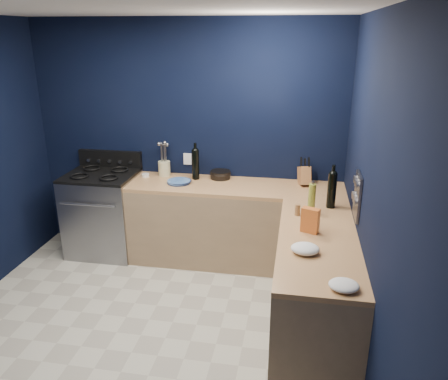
% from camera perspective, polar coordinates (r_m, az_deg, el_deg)
% --- Properties ---
extents(floor, '(3.50, 3.50, 0.02)m').
position_cam_1_polar(floor, '(4.01, -10.77, -18.18)').
color(floor, '#BAB6A4').
rests_on(floor, ground).
extents(ceiling, '(3.50, 3.50, 0.02)m').
position_cam_1_polar(ceiling, '(3.18, -14.02, 22.36)').
color(ceiling, silver).
rests_on(ceiling, ground).
extents(wall_back, '(3.50, 0.02, 2.60)m').
position_cam_1_polar(wall_back, '(4.98, -4.77, 6.56)').
color(wall_back, black).
rests_on(wall_back, ground).
extents(wall_right, '(0.02, 3.50, 2.60)m').
position_cam_1_polar(wall_right, '(3.19, 18.69, -2.22)').
color(wall_right, black).
rests_on(wall_right, ground).
extents(cab_back, '(2.30, 0.63, 0.86)m').
position_cam_1_polar(cab_back, '(4.85, 1.47, -4.65)').
color(cab_back, '#987957').
rests_on(cab_back, floor).
extents(top_back, '(2.30, 0.63, 0.04)m').
position_cam_1_polar(top_back, '(4.68, 1.51, 0.37)').
color(top_back, '#905C32').
rests_on(top_back, cab_back).
extents(cab_right, '(0.63, 1.67, 0.86)m').
position_cam_1_polar(cab_right, '(3.80, 11.67, -12.58)').
color(cab_right, '#987957').
rests_on(cab_right, floor).
extents(top_right, '(0.63, 1.67, 0.04)m').
position_cam_1_polar(top_right, '(3.58, 12.17, -6.48)').
color(top_right, '#905C32').
rests_on(top_right, cab_right).
extents(gas_range, '(0.76, 0.66, 0.92)m').
position_cam_1_polar(gas_range, '(5.25, -15.34, -3.07)').
color(gas_range, gray).
rests_on(gas_range, floor).
extents(oven_door, '(0.59, 0.02, 0.42)m').
position_cam_1_polar(oven_door, '(4.99, -16.82, -4.55)').
color(oven_door, black).
rests_on(oven_door, gas_range).
extents(cooktop, '(0.76, 0.66, 0.03)m').
position_cam_1_polar(cooktop, '(5.09, -15.83, 1.87)').
color(cooktop, black).
rests_on(cooktop, gas_range).
extents(backguard, '(0.76, 0.06, 0.20)m').
position_cam_1_polar(backguard, '(5.32, -14.58, 3.94)').
color(backguard, black).
rests_on(backguard, gas_range).
extents(spice_panel, '(0.02, 0.28, 0.38)m').
position_cam_1_polar(spice_panel, '(3.74, 16.97, -0.77)').
color(spice_panel, gray).
rests_on(spice_panel, wall_right).
extents(wall_outlet, '(0.09, 0.02, 0.13)m').
position_cam_1_polar(wall_outlet, '(5.02, -4.77, 4.05)').
color(wall_outlet, white).
rests_on(wall_outlet, wall_back).
extents(plate_stack, '(0.31, 0.31, 0.03)m').
position_cam_1_polar(plate_stack, '(4.76, -5.90, 1.08)').
color(plate_stack, '#2D5297').
rests_on(plate_stack, top_back).
extents(ramekin, '(0.09, 0.09, 0.03)m').
position_cam_1_polar(ramekin, '(5.03, -10.18, 1.91)').
color(ramekin, white).
rests_on(ramekin, top_back).
extents(utensil_crock, '(0.16, 0.16, 0.17)m').
position_cam_1_polar(utensil_crock, '(5.02, -7.77, 2.80)').
color(utensil_crock, beige).
rests_on(utensil_crock, top_back).
extents(wine_bottle_back, '(0.09, 0.09, 0.33)m').
position_cam_1_polar(wine_bottle_back, '(4.84, -3.73, 3.31)').
color(wine_bottle_back, black).
rests_on(wine_bottle_back, top_back).
extents(lemon_basket, '(0.29, 0.29, 0.09)m').
position_cam_1_polar(lemon_basket, '(4.89, -0.47, 2.01)').
color(lemon_basket, black).
rests_on(lemon_basket, top_back).
extents(knife_block, '(0.16, 0.25, 0.24)m').
position_cam_1_polar(knife_block, '(4.76, 10.40, 1.86)').
color(knife_block, '#905E34').
rests_on(knife_block, top_back).
extents(wine_bottle_right, '(0.10, 0.10, 0.33)m').
position_cam_1_polar(wine_bottle_right, '(4.16, 13.85, -0.07)').
color(wine_bottle_right, black).
rests_on(wine_bottle_right, top_right).
extents(oil_bottle, '(0.08, 0.08, 0.28)m').
position_cam_1_polar(oil_bottle, '(4.00, 11.35, -1.11)').
color(oil_bottle, olive).
rests_on(oil_bottle, top_right).
extents(spice_jar_near, '(0.05, 0.05, 0.10)m').
position_cam_1_polar(spice_jar_near, '(3.96, 9.54, -2.56)').
color(spice_jar_near, olive).
rests_on(spice_jar_near, top_right).
extents(spice_jar_far, '(0.06, 0.06, 0.08)m').
position_cam_1_polar(spice_jar_far, '(3.82, 11.26, -3.66)').
color(spice_jar_far, olive).
rests_on(spice_jar_far, top_right).
extents(crouton_bag, '(0.16, 0.11, 0.21)m').
position_cam_1_polar(crouton_bag, '(3.62, 11.15, -3.90)').
color(crouton_bag, '#BE3C20').
rests_on(crouton_bag, top_right).
extents(towel_front, '(0.24, 0.21, 0.07)m').
position_cam_1_polar(towel_front, '(3.31, 10.51, -7.52)').
color(towel_front, white).
rests_on(towel_front, top_right).
extents(towel_end, '(0.20, 0.18, 0.06)m').
position_cam_1_polar(towel_end, '(2.94, 15.35, -11.87)').
color(towel_end, white).
rests_on(towel_end, top_right).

